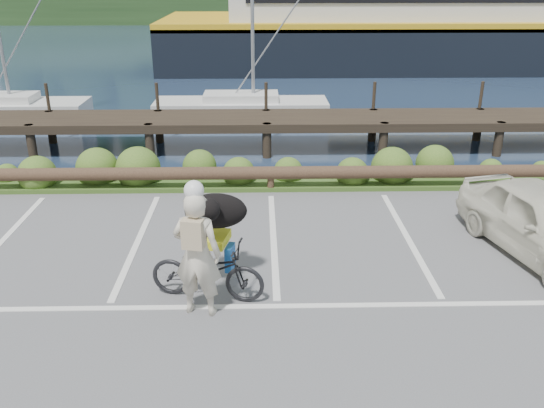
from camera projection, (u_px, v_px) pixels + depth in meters
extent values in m
plane|color=#535356|center=(277.00, 293.00, 9.25)|extent=(72.00, 72.00, 0.00)
plane|color=#1A283F|center=(261.00, 39.00, 54.13)|extent=(160.00, 160.00, 0.00)
cube|color=#3D5B21|center=(270.00, 179.00, 14.13)|extent=(34.00, 1.60, 0.10)
imported|color=black|center=(207.00, 271.00, 8.95)|extent=(1.91, 1.00, 0.95)
imported|color=beige|center=(197.00, 254.00, 8.38)|extent=(0.79, 0.61, 1.95)
ellipsoid|color=black|center=(216.00, 211.00, 9.19)|extent=(0.69, 1.09, 0.58)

